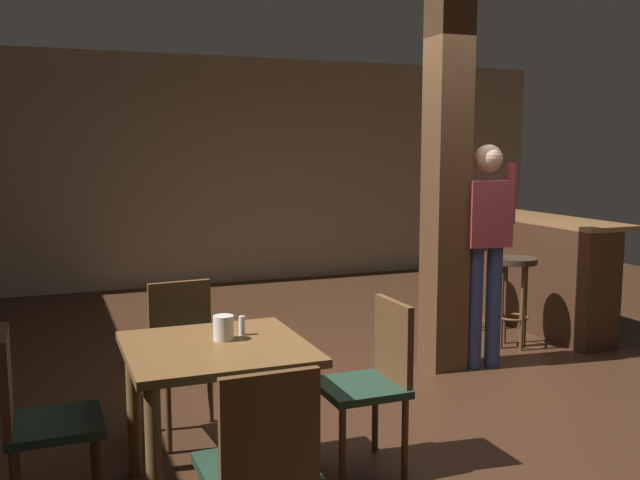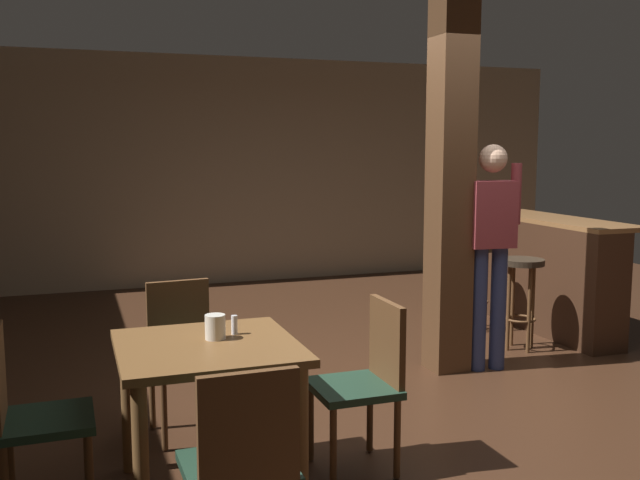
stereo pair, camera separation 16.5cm
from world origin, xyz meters
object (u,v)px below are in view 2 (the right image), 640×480
Objects in this scene: chair_south at (242,463)px; napkin_cup at (215,327)px; bar_stool_mid at (477,268)px; salt_shaker at (234,325)px; bar_counter at (545,273)px; chair_north at (183,349)px; bar_stool_near at (522,281)px; dining_table at (208,372)px; chair_west at (28,411)px; chair_east at (366,376)px; standing_person at (491,240)px.

napkin_cup is at bearing 85.17° from chair_south.
napkin_cup reaches higher than bar_stool_mid.
salt_shaker reaches higher than bar_stool_mid.
bar_counter is 0.64m from bar_stool_mid.
chair_north is 0.80m from napkin_cup.
napkin_cup reaches higher than bar_stool_near.
chair_west is (-0.82, 0.03, -0.11)m from dining_table.
bar_stool_near is at bearing 15.56° from chair_north.
chair_east is at bearing -44.92° from chair_north.
standing_person reaches higher than bar_counter.
bar_stool_mid is (2.96, 3.14, 0.08)m from chair_south.
bar_stool_mid is (2.93, 1.51, 0.08)m from chair_north.
dining_table is 0.50× the size of standing_person.
salt_shaker is 2.49m from standing_person.
salt_shaker is (0.11, 0.06, -0.01)m from napkin_cup.
chair_west is at bearing 133.36° from chair_south.
chair_north is at bearing 103.46° from salt_shaker.
chair_west reaches higher than dining_table.
chair_south is at bearing -90.75° from chair_north.
salt_shaker is 3.17m from bar_stool_near.
chair_south reaches higher than dining_table.
salt_shaker is at bearing -153.26° from standing_person.
chair_south is 9.10× the size of salt_shaker.
chair_north is (-0.00, 0.81, -0.11)m from dining_table.
chair_north reaches higher than napkin_cup.
chair_north is at bearing -159.61° from bar_counter.
chair_north reaches higher than bar_stool_near.
chair_south reaches higher than bar_stool_mid.
salt_shaker is at bearing 167.50° from chair_east.
bar_stool_near is at bearing 23.04° from chair_west.
bar_counter is (3.57, 2.95, 0.03)m from chair_south.
chair_west reaches higher than bar_stool_mid.
chair_east is 0.52× the size of standing_person.
chair_south is 4.31m from bar_stool_mid.
bar_counter reaches higher than chair_east.
salt_shaker is (0.16, 0.13, 0.19)m from dining_table.
chair_east is 1.18m from chair_north.
dining_table is 0.97× the size of chair_south.
napkin_cup reaches higher than salt_shaker.
chair_west is 0.49× the size of bar_counter.
chair_east is at bearing -131.95° from bar_stool_mid.
chair_west is 4.85m from bar_counter.
standing_person is (2.33, 1.17, 0.19)m from napkin_cup.
standing_person is 0.80m from bar_stool_near.
chair_north is 3.05m from bar_stool_near.
chair_west is 4.40m from bar_stool_mid.
chair_south is at bearing -140.44° from bar_stool_near.
bar_stool_mid is (-0.01, 0.69, 0.00)m from bar_stool_near.
standing_person is at bearing 20.80° from chair_west.
chair_north is at bearing 135.08° from chair_east.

